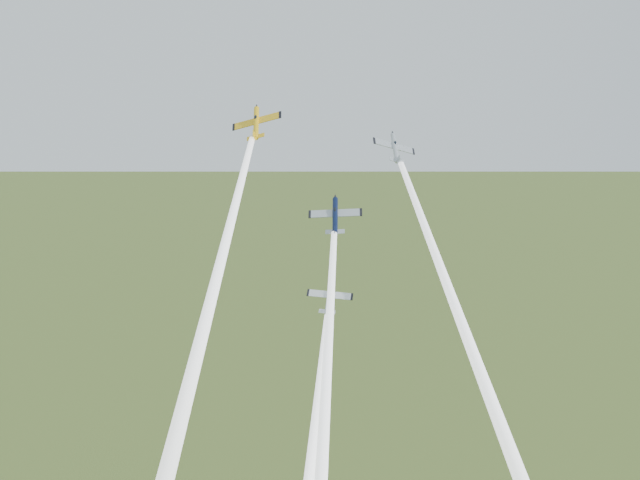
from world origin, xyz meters
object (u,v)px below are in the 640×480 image
Objects in this scene: plane_yellow at (256,123)px; plane_silver_low at (329,297)px; plane_navy at (335,216)px; plane_silver_right at (395,148)px.

plane_silver_low is (11.72, -8.98, -26.19)m from plane_yellow.
plane_navy is (12.60, -4.43, -14.20)m from plane_yellow.
plane_silver_low is at bearing -157.04° from plane_silver_right.
plane_silver_right is (9.67, 5.61, 10.15)m from plane_navy.
plane_silver_low is at bearing -25.76° from plane_yellow.
plane_silver_right is (22.27, 1.18, -4.05)m from plane_yellow.
plane_yellow is 1.10× the size of plane_silver_right.
plane_yellow is 22.66m from plane_silver_right.
plane_yellow reaches higher than plane_silver_right.
plane_navy is 15.10m from plane_silver_right.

